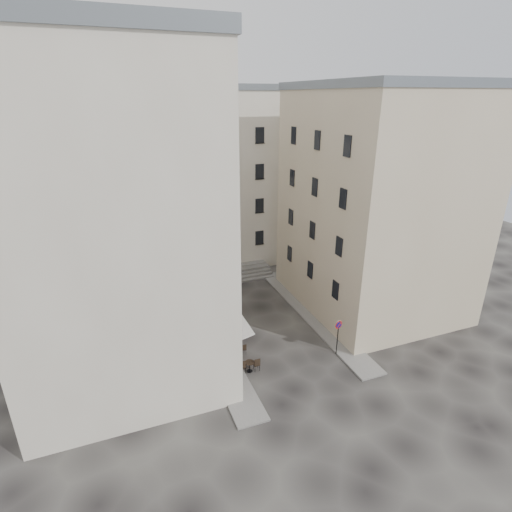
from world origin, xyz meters
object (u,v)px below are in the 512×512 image
no_parking_sign (338,331)px  bistro_table_b (238,350)px  pedestrian (239,327)px  bistro_table_a (249,365)px

no_parking_sign → bistro_table_b: bearing=149.1°
pedestrian → no_parking_sign: bearing=115.0°
bistro_table_a → pedestrian: (0.61, 4.11, 0.48)m
bistro_table_a → pedestrian: size_ratio=0.71×
no_parking_sign → bistro_table_b: no_parking_sign is taller
pedestrian → bistro_table_a: bearing=53.4°
no_parking_sign → bistro_table_a: (-6.61, 0.40, -1.47)m
bistro_table_b → pedestrian: bearing=70.0°
bistro_table_a → pedestrian: bearing=81.5°
pedestrian → bistro_table_b: bearing=41.9°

